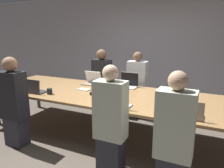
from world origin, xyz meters
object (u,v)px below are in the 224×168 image
(person_near_midright, at_px, (111,121))
(cup_far_midleft, at_px, (103,84))
(person_far_midleft, at_px, (102,82))
(person_near_right, at_px, (174,138))
(stapler, at_px, (93,93))
(laptop_far_midleft, at_px, (92,81))
(cup_far_center, at_px, (115,84))
(person_near_left, at_px, (14,103))
(person_far_center, at_px, (137,86))
(laptop_near_midright, at_px, (119,103))
(laptop_far_center, at_px, (129,83))
(laptop_near_left, at_px, (35,89))
(laptop_near_right, at_px, (188,113))
(cup_near_left, at_px, (50,91))

(person_near_midright, distance_m, cup_far_midleft, 1.56)
(person_far_midleft, distance_m, person_near_right, 2.78)
(person_far_midleft, relative_size, cup_far_midleft, 17.60)
(stapler, bearing_deg, laptop_far_midleft, 127.02)
(cup_far_center, relative_size, stapler, 0.58)
(laptop_far_midleft, height_order, person_near_right, person_near_right)
(cup_far_midleft, bearing_deg, stapler, -79.17)
(person_near_left, bearing_deg, person_far_center, -123.68)
(laptop_near_midright, xyz_separation_m, laptop_far_center, (-0.31, 1.18, 0.01))
(person_far_center, bearing_deg, person_near_left, -123.68)
(laptop_near_midright, distance_m, cup_far_center, 1.25)
(person_near_midright, xyz_separation_m, person_near_right, (0.81, -0.11, 0.00))
(laptop_near_midright, relative_size, person_near_left, 0.22)
(person_near_midright, xyz_separation_m, person_far_center, (-0.32, 1.94, -0.00))
(person_near_right, xyz_separation_m, laptop_near_left, (-2.46, 0.51, 0.14))
(laptop_far_midleft, distance_m, person_far_center, 0.95)
(laptop_far_midleft, distance_m, person_far_midleft, 0.49)
(laptop_near_right, bearing_deg, laptop_far_midleft, -28.29)
(person_near_right, bearing_deg, person_far_midleft, -45.76)
(laptop_far_midleft, relative_size, laptop_near_left, 1.15)
(person_far_midleft, relative_size, person_near_left, 1.00)
(person_far_midleft, height_order, cup_far_center, person_far_midleft)
(laptop_near_midright, bearing_deg, laptop_far_midleft, -45.53)
(laptop_near_left, distance_m, person_near_left, 0.47)
(laptop_near_midright, height_order, laptop_near_left, laptop_near_left)
(cup_far_center, distance_m, laptop_near_right, 1.85)
(person_near_midright, height_order, stapler, person_near_midright)
(laptop_far_center, height_order, laptop_near_left, laptop_far_center)
(laptop_far_midleft, relative_size, person_near_right, 0.25)
(laptop_near_midright, xyz_separation_m, laptop_near_right, (0.93, 0.01, -0.00))
(laptop_far_center, xyz_separation_m, person_near_left, (-1.30, -1.57, -0.13))
(person_far_center, xyz_separation_m, person_near_right, (1.13, -2.05, 0.01))
(laptop_near_left, distance_m, cup_near_left, 0.28)
(person_near_midright, bearing_deg, cup_far_midleft, -58.82)
(person_far_center, xyz_separation_m, laptop_near_left, (-1.33, -1.54, 0.15))
(laptop_near_midright, bearing_deg, cup_near_left, -5.24)
(laptop_near_midright, xyz_separation_m, cup_far_center, (-0.56, 1.11, -0.03))
(laptop_far_center, relative_size, cup_near_left, 3.62)
(person_near_midright, relative_size, person_far_midleft, 0.98)
(laptop_near_left, bearing_deg, person_near_left, 89.70)
(cup_far_midleft, relative_size, laptop_near_left, 0.26)
(laptop_far_midleft, distance_m, stapler, 0.76)
(laptop_near_right, bearing_deg, cup_far_midleft, -30.30)
(laptop_near_midright, height_order, laptop_far_midleft, laptop_far_midleft)
(stapler, bearing_deg, laptop_near_left, -153.46)
(laptop_near_left, bearing_deg, laptop_near_right, 178.76)
(person_far_midleft, xyz_separation_m, person_near_left, (-0.52, -1.94, 0.00))
(laptop_near_left, xyz_separation_m, person_near_left, (-0.00, -0.45, -0.13))
(stapler, bearing_deg, person_near_left, -133.81)
(laptop_near_left, bearing_deg, cup_far_center, -134.95)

